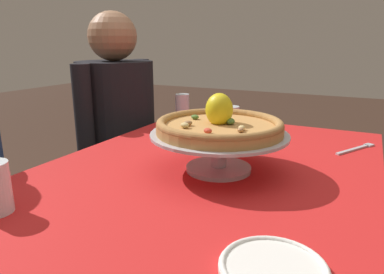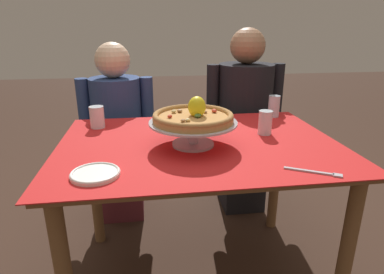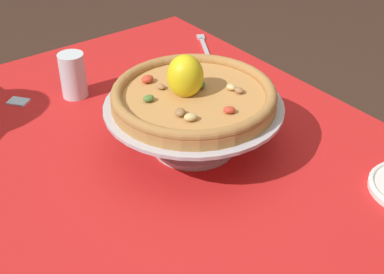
{
  "view_description": "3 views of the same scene",
  "coord_description": "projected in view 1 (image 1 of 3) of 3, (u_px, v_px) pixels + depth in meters",
  "views": [
    {
      "loc": [
        -0.91,
        -0.39,
        1.11
      ],
      "look_at": [
        -0.06,
        0.04,
        0.85
      ],
      "focal_mm": 32.82,
      "sensor_mm": 36.0,
      "label": 1
    },
    {
      "loc": [
        -0.23,
        -1.37,
        1.26
      ],
      "look_at": [
        -0.03,
        -0.0,
        0.78
      ],
      "focal_mm": 30.25,
      "sensor_mm": 36.0,
      "label": 2
    },
    {
      "loc": [
        -0.8,
        0.55,
        1.43
      ],
      "look_at": [
        -0.08,
        0.0,
        0.82
      ],
      "focal_mm": 49.1,
      "sensor_mm": 36.0,
      "label": 3
    }
  ],
  "objects": [
    {
      "name": "dining_table",
      "position": [
        212.0,
        198.0,
        1.07
      ],
      "size": [
        1.26,
        0.92,
        0.75
      ],
      "color": "brown",
      "rests_on": "ground"
    },
    {
      "name": "sugar_packet",
      "position": [
        205.0,
        129.0,
        1.47
      ],
      "size": [
        0.06,
        0.06,
        0.0
      ],
      "primitive_type": "cube",
      "rotation": [
        0.0,
        0.0,
        0.65
      ],
      "color": "silver",
      "rests_on": "dining_table"
    },
    {
      "name": "pizza",
      "position": [
        219.0,
        125.0,
        0.97
      ],
      "size": [
        0.35,
        0.35,
        0.11
      ],
      "color": "#BC8447",
      "rests_on": "pizza_stand"
    },
    {
      "name": "dinner_fork",
      "position": [
        357.0,
        148.0,
        1.2
      ],
      "size": [
        0.19,
        0.11,
        0.01
      ],
      "color": "#B7B7C1",
      "rests_on": "dining_table"
    },
    {
      "name": "pizza_stand",
      "position": [
        219.0,
        144.0,
        0.98
      ],
      "size": [
        0.39,
        0.39,
        0.11
      ],
      "color": "#B7B7C1",
      "rests_on": "dining_table"
    },
    {
      "name": "water_glass_side_right",
      "position": [
        230.0,
        123.0,
        1.35
      ],
      "size": [
        0.07,
        0.07,
        0.12
      ],
      "color": "silver",
      "rests_on": "dining_table"
    },
    {
      "name": "diner_right",
      "position": [
        119.0,
        144.0,
        1.75
      ],
      "size": [
        0.52,
        0.36,
        1.25
      ],
      "color": "black",
      "rests_on": "ground"
    },
    {
      "name": "side_plate",
      "position": [
        273.0,
        268.0,
        0.56
      ],
      "size": [
        0.17,
        0.17,
        0.02
      ],
      "color": "white",
      "rests_on": "dining_table"
    },
    {
      "name": "water_glass_back_right",
      "position": [
        182.0,
        109.0,
        1.62
      ],
      "size": [
        0.06,
        0.06,
        0.12
      ],
      "color": "silver",
      "rests_on": "dining_table"
    }
  ]
}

